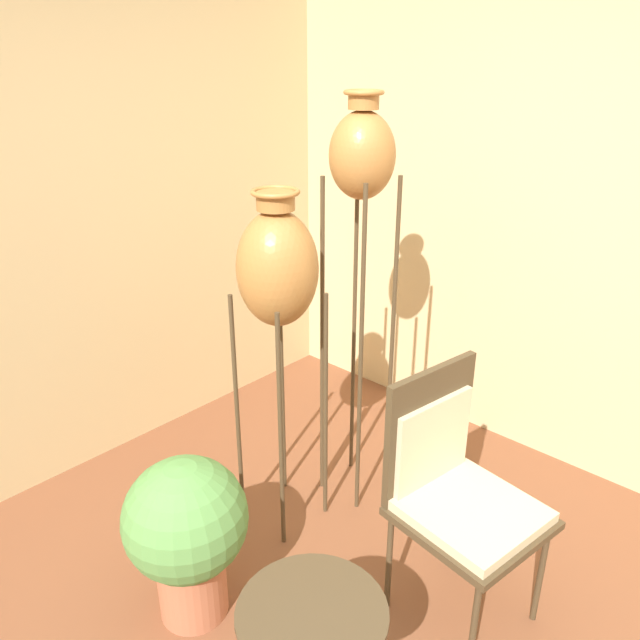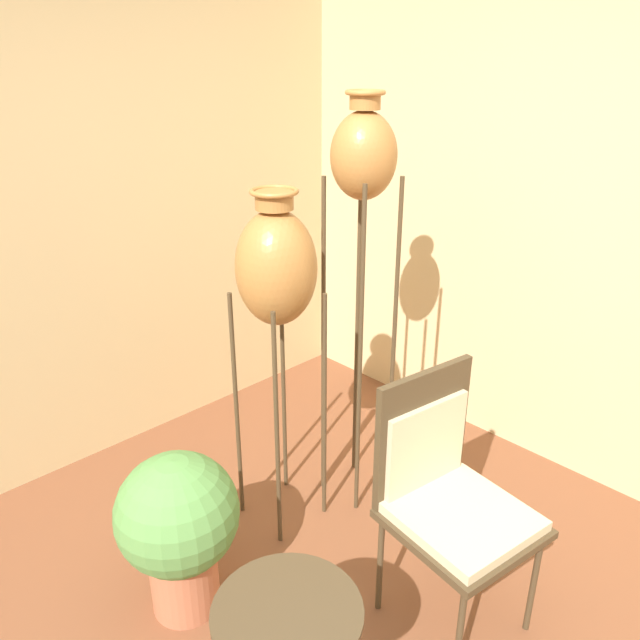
# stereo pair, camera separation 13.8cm
# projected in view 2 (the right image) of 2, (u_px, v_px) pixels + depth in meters

# --- Properties ---
(vase_stand_tall) EXTENTS (0.28, 0.28, 1.92)m
(vase_stand_tall) POSITION_uv_depth(u_px,v_px,m) (363.00, 171.00, 2.57)
(vase_stand_tall) COLOR #473823
(vase_stand_tall) RESTS_ON ground_plane
(vase_stand_medium) EXTENTS (0.34, 0.34, 1.57)m
(vase_stand_medium) POSITION_uv_depth(u_px,v_px,m) (276.00, 271.00, 2.55)
(vase_stand_medium) COLOR #473823
(vase_stand_medium) RESTS_ON ground_plane
(chair) EXTENTS (0.54, 0.55, 1.00)m
(chair) POSITION_uv_depth(u_px,v_px,m) (446.00, 488.00, 2.30)
(chair) COLOR #473823
(chair) RESTS_ON ground_plane
(potted_plant) EXTENTS (0.47, 0.47, 0.69)m
(potted_plant) POSITION_uv_depth(u_px,v_px,m) (179.00, 524.00, 2.37)
(potted_plant) COLOR #B26647
(potted_plant) RESTS_ON ground_plane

